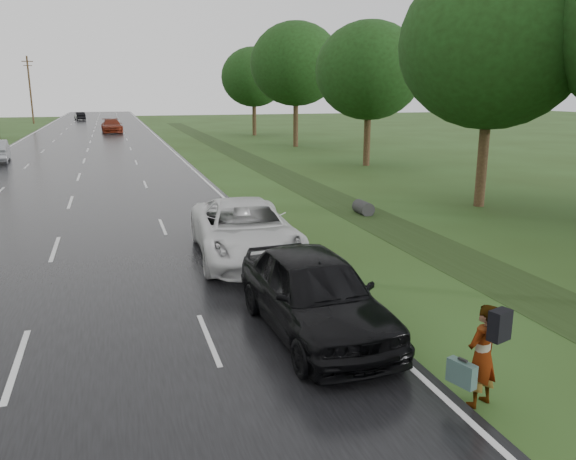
# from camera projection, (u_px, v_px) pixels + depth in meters

# --- Properties ---
(ground) EXTENTS (220.00, 220.00, 0.00)m
(ground) POSITION_uv_depth(u_px,v_px,m) (17.00, 366.00, 10.19)
(ground) COLOR #2B4017
(ground) RESTS_ON ground
(road) EXTENTS (14.00, 180.00, 0.04)m
(road) POSITION_uv_depth(u_px,v_px,m) (89.00, 145.00, 51.86)
(road) COLOR black
(road) RESTS_ON ground
(edge_stripe_east) EXTENTS (0.12, 180.00, 0.01)m
(edge_stripe_east) POSITION_uv_depth(u_px,v_px,m) (164.00, 143.00, 53.82)
(edge_stripe_east) COLOR silver
(edge_stripe_east) RESTS_ON road
(edge_stripe_west) EXTENTS (0.12, 180.00, 0.01)m
(edge_stripe_west) POSITION_uv_depth(u_px,v_px,m) (9.00, 147.00, 49.89)
(edge_stripe_west) COLOR silver
(edge_stripe_west) RESTS_ON road
(center_line) EXTENTS (0.12, 180.00, 0.01)m
(center_line) POSITION_uv_depth(u_px,v_px,m) (89.00, 145.00, 51.86)
(center_line) COLOR silver
(center_line) RESTS_ON road
(drainage_ditch) EXTENTS (2.20, 120.00, 0.56)m
(drainage_ditch) POSITION_uv_depth(u_px,v_px,m) (296.00, 181.00, 30.85)
(drainage_ditch) COLOR #203113
(drainage_ditch) RESTS_ON ground
(utility_pole_distant) EXTENTS (1.60, 0.26, 10.00)m
(utility_pole_distant) POSITION_uv_depth(u_px,v_px,m) (30.00, 89.00, 84.99)
(utility_pole_distant) COLOR #382217
(utility_pole_distant) RESTS_ON ground
(tree_east_b) EXTENTS (7.60, 7.60, 10.11)m
(tree_east_b) POSITION_uv_depth(u_px,v_px,m) (492.00, 45.00, 22.78)
(tree_east_b) COLOR #382217
(tree_east_b) RESTS_ON ground
(tree_east_c) EXTENTS (7.00, 7.00, 9.29)m
(tree_east_c) POSITION_uv_depth(u_px,v_px,m) (369.00, 71.00, 36.23)
(tree_east_c) COLOR #382217
(tree_east_c) RESTS_ON ground
(tree_east_d) EXTENTS (8.00, 8.00, 10.76)m
(tree_east_d) POSITION_uv_depth(u_px,v_px,m) (296.00, 64.00, 48.83)
(tree_east_d) COLOR #382217
(tree_east_d) RESTS_ON ground
(tree_east_f) EXTENTS (7.20, 7.20, 9.62)m
(tree_east_f) POSITION_uv_depth(u_px,v_px,m) (254.00, 77.00, 61.90)
(tree_east_f) COLOR #382217
(tree_east_f) RESTS_ON ground
(pedestrian) EXTENTS (0.88, 0.68, 1.69)m
(pedestrian) POSITION_uv_depth(u_px,v_px,m) (482.00, 355.00, 8.70)
(pedestrian) COLOR #A5998C
(pedestrian) RESTS_ON ground
(white_pickup) EXTENTS (3.12, 6.16, 1.67)m
(white_pickup) POSITION_uv_depth(u_px,v_px,m) (245.00, 230.00, 16.51)
(white_pickup) COLOR silver
(white_pickup) RESTS_ON road
(dark_sedan) EXTENTS (2.24, 5.14, 1.72)m
(dark_sedan) POSITION_uv_depth(u_px,v_px,m) (314.00, 293.00, 11.29)
(dark_sedan) COLOR black
(dark_sedan) RESTS_ON road
(far_car_red) EXTENTS (2.56, 5.68, 1.61)m
(far_car_red) POSITION_uv_depth(u_px,v_px,m) (112.00, 126.00, 66.75)
(far_car_red) COLOR maroon
(far_car_red) RESTS_ON road
(far_car_dark) EXTENTS (2.13, 4.34, 1.37)m
(far_car_dark) POSITION_uv_depth(u_px,v_px,m) (80.00, 116.00, 95.86)
(far_car_dark) COLOR black
(far_car_dark) RESTS_ON road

